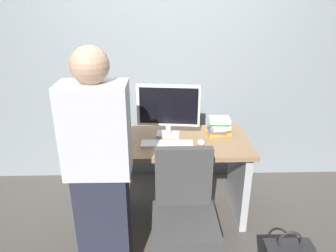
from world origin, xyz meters
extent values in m
plane|color=#4C4742|center=(0.00, 0.00, 0.00)|extent=(9.00, 9.00, 0.00)
cube|color=gray|center=(0.00, 0.74, 1.50)|extent=(6.40, 0.10, 3.00)
cube|color=#93704C|center=(0.00, 0.00, 0.73)|extent=(1.39, 0.66, 0.04)
cube|color=#B2B2B7|center=(-0.64, 0.00, 0.35)|extent=(0.06, 0.58, 0.71)
cube|color=#B2B2B7|center=(0.64, 0.00, 0.35)|extent=(0.06, 0.58, 0.71)
cylinder|color=black|center=(0.10, -0.74, 0.23)|extent=(0.05, 0.05, 0.39)
cube|color=#3F3F3F|center=(0.10, -0.74, 0.46)|extent=(0.44, 0.44, 0.08)
cube|color=#3F3F3F|center=(0.10, -0.55, 0.72)|extent=(0.40, 0.06, 0.44)
cube|color=#262838|center=(-0.45, -0.70, 0.42)|extent=(0.34, 0.20, 0.85)
cube|color=silver|center=(-0.45, -0.70, 1.14)|extent=(0.40, 0.24, 0.58)
sphere|color=tan|center=(-0.45, -0.70, 1.53)|extent=(0.22, 0.22, 0.22)
cube|color=silver|center=(0.01, 0.10, 0.75)|extent=(0.21, 0.16, 0.02)
cube|color=silver|center=(0.01, 0.10, 0.80)|extent=(0.04, 0.03, 0.08)
cube|color=silver|center=(0.01, 0.10, 1.02)|extent=(0.54, 0.09, 0.36)
cube|color=black|center=(0.01, 0.09, 1.02)|extent=(0.49, 0.06, 0.32)
cube|color=white|center=(-0.01, -0.10, 0.76)|extent=(0.43, 0.15, 0.02)
ellipsoid|color=white|center=(0.27, -0.09, 0.76)|extent=(0.06, 0.10, 0.03)
cylinder|color=#D84C3F|center=(-0.46, -0.09, 0.80)|extent=(0.07, 0.07, 0.10)
cylinder|color=white|center=(-0.42, 0.11, 0.79)|extent=(0.08, 0.08, 0.09)
cube|color=gold|center=(0.45, 0.12, 0.76)|extent=(0.23, 0.18, 0.02)
cube|color=#594C72|center=(0.44, 0.11, 0.78)|extent=(0.17, 0.15, 0.03)
cube|color=beige|center=(0.46, 0.12, 0.82)|extent=(0.19, 0.18, 0.04)
cube|color=#338C59|center=(0.45, 0.13, 0.85)|extent=(0.20, 0.16, 0.02)
cube|color=white|center=(0.46, 0.13, 0.88)|extent=(0.18, 0.15, 0.04)
torus|color=#262628|center=(0.84, -0.73, 0.29)|extent=(0.18, 0.02, 0.18)
camera|label=1|loc=(-0.06, -2.45, 1.88)|focal=33.87mm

